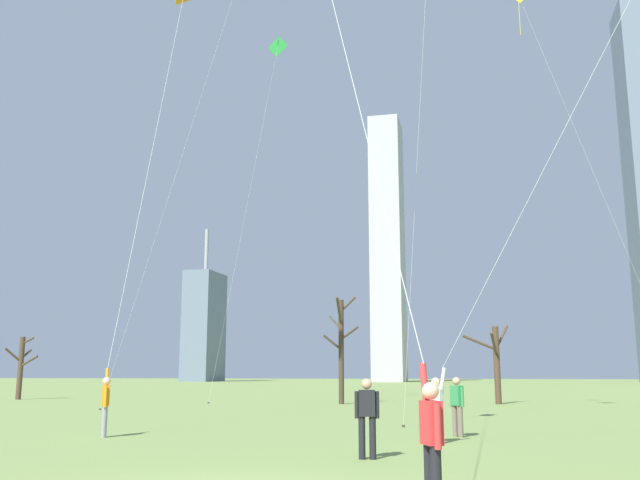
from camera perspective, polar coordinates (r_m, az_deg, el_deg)
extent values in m
cylinder|color=gray|center=(18.37, 9.26, -14.79)|extent=(0.14, 0.14, 0.85)
cylinder|color=gray|center=(18.26, 9.87, -14.80)|extent=(0.14, 0.14, 0.85)
cube|color=white|center=(18.28, 9.49, -12.62)|extent=(0.39, 0.33, 0.54)
sphere|color=beige|center=(18.27, 9.45, -11.40)|extent=(0.22, 0.22, 0.22)
cylinder|color=white|center=(18.39, 8.92, -12.73)|extent=(0.09, 0.09, 0.55)
cylinder|color=white|center=(18.16, 10.02, -11.13)|extent=(0.22, 0.17, 0.56)
cylinder|color=black|center=(9.35, 8.99, -18.78)|extent=(0.14, 0.14, 0.85)
cube|color=red|center=(9.17, 9.11, -14.56)|extent=(0.33, 0.39, 0.54)
sphere|color=beige|center=(9.16, 9.04, -12.13)|extent=(0.22, 0.22, 0.22)
cylinder|color=red|center=(8.98, 9.61, -14.84)|extent=(0.09, 0.09, 0.55)
cylinder|color=red|center=(9.35, 8.56, -11.60)|extent=(0.17, 0.22, 0.56)
cylinder|color=gray|center=(20.53, -17.26, -14.03)|extent=(0.14, 0.14, 0.85)
cylinder|color=gray|center=(20.75, -17.25, -13.99)|extent=(0.14, 0.14, 0.85)
cube|color=orange|center=(20.61, -17.15, -12.08)|extent=(0.34, 0.39, 0.54)
sphere|color=beige|center=(20.60, -17.08, -11.00)|extent=(0.22, 0.22, 0.22)
cylinder|color=orange|center=(20.40, -17.17, -12.19)|extent=(0.09, 0.09, 0.55)
cylinder|color=orange|center=(20.81, -17.06, -10.77)|extent=(0.18, 0.22, 0.56)
cylinder|color=silver|center=(26.02, -13.40, 8.11)|extent=(1.78, 7.82, 16.42)
cylinder|color=#726656|center=(20.23, 11.00, -14.36)|extent=(0.14, 0.14, 0.85)
cylinder|color=#726656|center=(20.07, 11.45, -14.37)|extent=(0.14, 0.14, 0.85)
cube|color=#338C4C|center=(20.11, 11.15, -12.39)|extent=(0.38, 0.38, 0.54)
sphere|color=tan|center=(20.10, 11.11, -11.28)|extent=(0.22, 0.22, 0.22)
cylinder|color=#338C4C|center=(20.27, 10.74, -12.49)|extent=(0.09, 0.09, 0.55)
cylinder|color=#338C4C|center=(19.96, 11.58, -12.49)|extent=(0.09, 0.09, 0.55)
cylinder|color=black|center=(14.86, 4.34, -15.87)|extent=(0.14, 0.14, 0.85)
cylinder|color=black|center=(14.85, 3.46, -15.88)|extent=(0.14, 0.14, 0.85)
cube|color=black|center=(14.81, 3.86, -13.20)|extent=(0.37, 0.26, 0.54)
sphere|color=tan|center=(14.80, 3.84, -11.69)|extent=(0.22, 0.22, 0.22)
cylinder|color=black|center=(14.82, 4.70, -13.31)|extent=(0.09, 0.09, 0.55)
cylinder|color=black|center=(14.81, 3.03, -13.34)|extent=(0.09, 0.09, 0.55)
cube|color=green|center=(46.57, -3.47, 15.53)|extent=(1.30, 0.37, 1.24)
cylinder|color=black|center=(46.57, -3.47, 15.53)|extent=(0.14, 0.33, 0.79)
cylinder|color=green|center=(46.17, -3.52, 13.91)|extent=(0.02, 0.02, 1.79)
cylinder|color=silver|center=(42.69, -6.16, 2.07)|extent=(3.51, 1.38, 22.36)
cylinder|color=#3F3833|center=(41.64, -9.13, -13.04)|extent=(0.10, 0.10, 0.08)
cylinder|color=yellow|center=(32.09, 16.04, 17.12)|extent=(0.02, 0.02, 1.61)
cylinder|color=silver|center=(31.28, 22.23, 3.27)|extent=(6.20, 3.09, 17.77)
cylinder|color=silver|center=(36.87, -11.62, 5.65)|extent=(5.76, 2.59, 24.04)
cylinder|color=#3F3833|center=(35.63, -17.58, -13.07)|extent=(0.10, 0.10, 0.08)
cylinder|color=silver|center=(26.60, 8.47, 15.98)|extent=(2.00, 0.82, 27.28)
cylinder|color=#3F3833|center=(23.51, 6.85, -14.90)|extent=(0.10, 0.10, 0.08)
cylinder|color=#423326|center=(40.44, 1.75, -9.11)|extent=(0.31, 0.31, 5.90)
cylinder|color=#423326|center=(40.21, 2.43, -7.64)|extent=(1.15, 0.52, 0.77)
cylinder|color=#423326|center=(40.87, 1.27, -6.78)|extent=(0.90, 0.65, 0.85)
cylinder|color=#423326|center=(39.76, 1.57, -5.84)|extent=(0.26, 1.74, 1.50)
cylinder|color=#423326|center=(40.81, 2.32, -5.28)|extent=(0.90, 0.72, 0.96)
cylinder|color=#423326|center=(40.35, 1.02, -8.40)|extent=(1.06, 0.58, 0.90)
cylinder|color=#4C3828|center=(41.40, 14.30, -9.89)|extent=(0.35, 0.35, 4.36)
cylinder|color=#4C3828|center=(41.16, 12.95, -8.21)|extent=(1.91, 0.71, 0.90)
cylinder|color=#4C3828|center=(42.10, 14.67, -7.73)|extent=(0.88, 1.44, 1.48)
cylinder|color=#4C3828|center=(40.72, 14.06, -8.26)|extent=(0.43, 1.55, 1.33)
cylinder|color=#4C3828|center=(51.26, -23.34, -9.61)|extent=(0.35, 0.35, 4.11)
cylinder|color=#4C3828|center=(50.87, -22.82, -7.62)|extent=(1.13, 0.47, 0.47)
cylinder|color=#4C3828|center=(51.11, -23.85, -8.63)|extent=(0.80, 1.03, 0.98)
cylinder|color=#4C3828|center=(50.85, -22.74, -9.15)|extent=(1.37, 0.25, 0.77)
cylinder|color=#4C3828|center=(51.67, -22.94, -8.61)|extent=(0.16, 1.05, 0.74)
cube|color=slate|center=(148.68, -9.48, -7.00)|extent=(5.78, 10.75, 22.58)
cylinder|color=#99999E|center=(150.56, -9.29, -0.90)|extent=(0.80, 0.80, 9.49)
cube|color=#B2B2B7|center=(140.71, 5.56, -0.64)|extent=(6.08, 9.21, 53.03)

